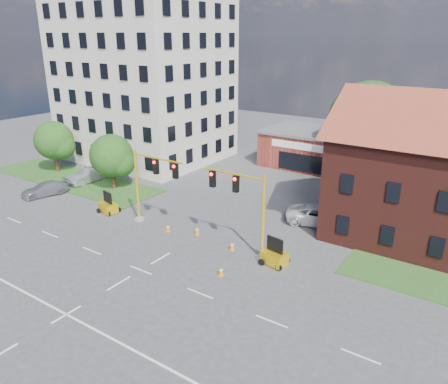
# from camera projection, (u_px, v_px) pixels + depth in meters

# --- Properties ---
(ground) EXTENTS (120.00, 120.00, 0.00)m
(ground) POSITION_uv_depth(u_px,v_px,m) (141.00, 270.00, 29.55)
(ground) COLOR #434345
(ground) RESTS_ON ground
(grass_verge_nw) EXTENTS (22.00, 6.00, 0.08)m
(grass_verge_nw) POSITION_uv_depth(u_px,v_px,m) (73.00, 179.00, 47.86)
(grass_verge_nw) COLOR #234E1D
(grass_verge_nw) RESTS_ON ground
(lane_markings) EXTENTS (60.00, 36.00, 0.01)m
(lane_markings) POSITION_uv_depth(u_px,v_px,m) (107.00, 290.00, 27.21)
(lane_markings) COLOR white
(lane_markings) RESTS_ON ground
(office_block) EXTENTS (18.40, 15.40, 20.60)m
(office_block) POSITION_uv_depth(u_px,v_px,m) (143.00, 75.00, 53.62)
(office_block) COLOR beige
(office_block) RESTS_ON ground
(brick_shop) EXTENTS (12.40, 8.40, 4.30)m
(brick_shop) POSITION_uv_depth(u_px,v_px,m) (317.00, 149.00, 52.15)
(brick_shop) COLOR maroon
(brick_shop) RESTS_ON ground
(tree_large) EXTENTS (8.68, 8.26, 10.71)m
(tree_large) POSITION_uv_depth(u_px,v_px,m) (372.00, 125.00, 44.83)
(tree_large) COLOR #352113
(tree_large) RESTS_ON ground
(tree_nw_front) EXTENTS (4.59, 4.37, 5.71)m
(tree_nw_front) POSITION_uv_depth(u_px,v_px,m) (114.00, 157.00, 43.90)
(tree_nw_front) COLOR #352113
(tree_nw_front) RESTS_ON ground
(tree_nw_rear) EXTENTS (4.58, 4.36, 5.88)m
(tree_nw_rear) POSITION_uv_depth(u_px,v_px,m) (56.00, 142.00, 49.50)
(tree_nw_rear) COLOR #352113
(tree_nw_rear) RESTS_ON ground
(signal_mast_west) EXTENTS (5.30, 0.60, 6.20)m
(signal_mast_west) POSITION_uv_depth(u_px,v_px,m) (151.00, 181.00, 35.18)
(signal_mast_west) COLOR gray
(signal_mast_west) RESTS_ON ground
(signal_mast_east) EXTENTS (5.30, 0.60, 6.20)m
(signal_mast_east) POSITION_uv_depth(u_px,v_px,m) (243.00, 203.00, 30.59)
(signal_mast_east) COLOR gray
(signal_mast_east) RESTS_ON ground
(trailer_west) EXTENTS (1.87, 1.46, 1.89)m
(trailer_west) POSITION_uv_depth(u_px,v_px,m) (108.00, 206.00, 38.86)
(trailer_west) COLOR yellow
(trailer_west) RESTS_ON ground
(trailer_east) EXTENTS (1.90, 1.45, 1.95)m
(trailer_east) POSITION_uv_depth(u_px,v_px,m) (274.00, 256.00, 30.09)
(trailer_east) COLOR yellow
(trailer_east) RESTS_ON ground
(cone_a) EXTENTS (0.40, 0.40, 0.70)m
(cone_a) POSITION_uv_depth(u_px,v_px,m) (168.00, 228.00, 35.19)
(cone_a) COLOR orange
(cone_a) RESTS_ON ground
(cone_b) EXTENTS (0.40, 0.40, 0.70)m
(cone_b) POSITION_uv_depth(u_px,v_px,m) (197.00, 231.00, 34.68)
(cone_b) COLOR orange
(cone_b) RESTS_ON ground
(cone_c) EXTENTS (0.40, 0.40, 0.70)m
(cone_c) POSITION_uv_depth(u_px,v_px,m) (221.00, 271.00, 28.77)
(cone_c) COLOR orange
(cone_c) RESTS_ON ground
(cone_d) EXTENTS (0.40, 0.40, 0.70)m
(cone_d) POSITION_uv_depth(u_px,v_px,m) (232.00, 246.00, 32.20)
(cone_d) COLOR orange
(cone_d) RESTS_ON ground
(pickup_white) EXTENTS (6.25, 4.03, 1.60)m
(pickup_white) POSITION_uv_depth(u_px,v_px,m) (322.00, 216.00, 36.34)
(pickup_white) COLOR silver
(pickup_white) RESTS_ON ground
(sedan_silver_front) EXTENTS (1.74, 4.61, 1.50)m
(sedan_silver_front) POSITION_uv_depth(u_px,v_px,m) (88.00, 176.00, 46.79)
(sedan_silver_front) COLOR #9C9DA3
(sedan_silver_front) RESTS_ON ground
(sedan_silver_rear) EXTENTS (3.05, 4.85, 1.31)m
(sedan_silver_rear) POSITION_uv_depth(u_px,v_px,m) (45.00, 189.00, 43.03)
(sedan_silver_rear) COLOR #9C9DA3
(sedan_silver_rear) RESTS_ON ground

